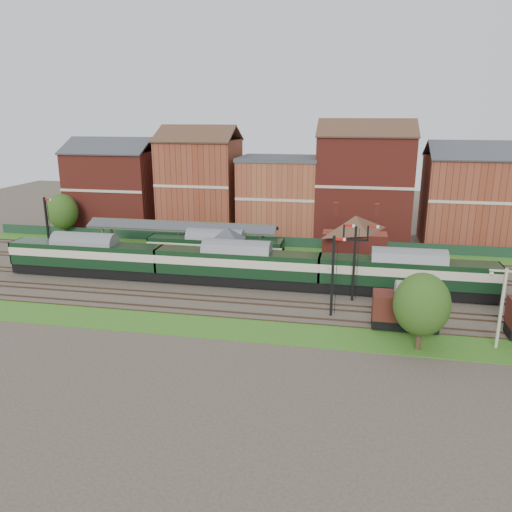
% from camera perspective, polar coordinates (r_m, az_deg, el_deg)
% --- Properties ---
extents(ground, '(160.00, 160.00, 0.00)m').
position_cam_1_polar(ground, '(57.41, -1.13, -3.38)').
color(ground, '#473D33').
rests_on(ground, ground).
extents(grass_back, '(90.00, 4.50, 0.06)m').
position_cam_1_polar(grass_back, '(72.42, 1.53, 0.76)').
color(grass_back, '#2D6619').
rests_on(grass_back, ground).
extents(grass_front, '(90.00, 5.00, 0.06)m').
position_cam_1_polar(grass_front, '(46.56, -4.28, -8.14)').
color(grass_front, '#2D6619').
rests_on(grass_front, ground).
extents(fence, '(90.00, 0.12, 1.50)m').
position_cam_1_polar(fence, '(74.15, 1.79, 1.69)').
color(fence, '#193823').
rests_on(fence, ground).
extents(platform, '(55.00, 3.40, 1.00)m').
position_cam_1_polar(platform, '(67.41, -3.55, -0.01)').
color(platform, '#2D2D2D').
rests_on(platform, ground).
extents(signal_box, '(5.40, 5.40, 6.00)m').
position_cam_1_polar(signal_box, '(60.15, -3.29, 0.69)').
color(signal_box, '#5D7150').
rests_on(signal_box, ground).
extents(brick_hut, '(3.20, 2.64, 2.94)m').
position_cam_1_polar(brick_hut, '(59.30, 4.25, -1.57)').
color(brick_hut, brown).
rests_on(brick_hut, ground).
extents(station_building, '(8.10, 8.10, 5.90)m').
position_cam_1_polar(station_building, '(64.47, 11.20, 2.15)').
color(station_building, maroon).
rests_on(station_building, platform).
extents(canopy, '(26.00, 3.89, 4.08)m').
position_cam_1_polar(canopy, '(68.15, -8.50, 3.56)').
color(canopy, '#444D30').
rests_on(canopy, platform).
extents(semaphore_bracket, '(3.60, 0.25, 8.18)m').
position_cam_1_polar(semaphore_bracket, '(52.45, 11.22, -0.26)').
color(semaphore_bracket, black).
rests_on(semaphore_bracket, ground).
extents(semaphore_platform_end, '(1.23, 0.25, 8.00)m').
position_cam_1_polar(semaphore_platform_end, '(75.20, -22.74, 3.32)').
color(semaphore_platform_end, black).
rests_on(semaphore_platform_end, ground).
extents(semaphore_siding, '(1.23, 0.25, 8.00)m').
position_cam_1_polar(semaphore_siding, '(48.30, 8.77, -2.14)').
color(semaphore_siding, black).
rests_on(semaphore_siding, ground).
extents(yard_lamp, '(2.60, 0.22, 7.00)m').
position_cam_1_polar(yard_lamp, '(45.81, 26.29, -4.91)').
color(yard_lamp, beige).
rests_on(yard_lamp, ground).
extents(town_backdrop, '(69.00, 10.00, 16.00)m').
position_cam_1_polar(town_backdrop, '(79.72, 2.53, 7.28)').
color(town_backdrop, maroon).
rests_on(town_backdrop, ground).
extents(dmu_train, '(56.24, 2.96, 4.32)m').
position_cam_1_polar(dmu_train, '(56.85, -2.19, -0.91)').
color(dmu_train, black).
rests_on(dmu_train, ground).
extents(platform_railcar, '(17.48, 2.76, 4.03)m').
position_cam_1_polar(platform_railcar, '(64.00, -4.66, 0.83)').
color(platform_railcar, black).
rests_on(platform_railcar, ground).
extents(goods_van_a, '(5.85, 2.54, 3.55)m').
position_cam_1_polar(goods_van_a, '(47.39, 16.72, -5.75)').
color(goods_van_a, black).
rests_on(goods_van_a, ground).
extents(tree_far, '(4.58, 4.58, 6.68)m').
position_cam_1_polar(tree_far, '(42.97, 18.42, -5.29)').
color(tree_far, '#382619').
rests_on(tree_far, ground).
extents(tree_back, '(4.79, 4.79, 7.01)m').
position_cam_1_polar(tree_back, '(84.22, -21.26, 4.77)').
color(tree_back, '#382619').
rests_on(tree_back, ground).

